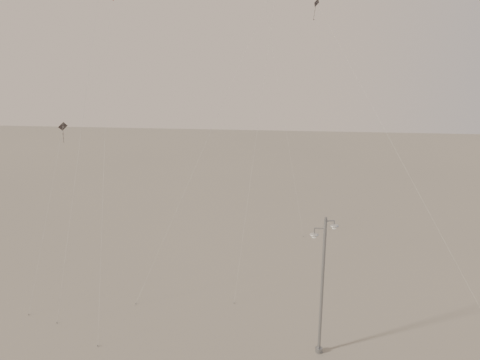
# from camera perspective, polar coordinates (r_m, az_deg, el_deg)

# --- Properties ---
(ground) EXTENTS (160.00, 160.00, 0.00)m
(ground) POSITION_cam_1_polar(r_m,az_deg,el_deg) (31.39, -0.75, -18.64)
(ground) COLOR gray
(ground) RESTS_ON ground
(street_lamp) EXTENTS (1.60, 0.62, 8.69)m
(street_lamp) POSITION_cam_1_polar(r_m,az_deg,el_deg) (28.14, 9.98, -12.23)
(street_lamp) COLOR gray
(street_lamp) RESTS_ON ground
(kite_1) EXTENTS (9.85, 10.61, 23.94)m
(kite_1) POSITION_cam_1_polar(r_m,az_deg,el_deg) (37.25, 1.62, 17.19)
(kite_1) COLOR #352E2C
(kite_1) RESTS_ON ground
(kite_3) EXTENTS (2.04, 11.33, 22.67)m
(kite_3) POSITION_cam_1_polar(r_m,az_deg,el_deg) (34.22, -15.90, 11.63)
(kite_3) COLOR maroon
(kite_3) RESTS_ON ground
(kite_4) EXTENTS (11.67, 15.76, 21.81)m
(kite_4) POSITION_cam_1_polar(r_m,az_deg,el_deg) (38.18, 13.87, 12.21)
(kite_4) COLOR #352E2C
(kite_4) RESTS_ON ground
(kite_6) EXTENTS (0.62, 7.38, 12.35)m
(kite_6) POSITION_cam_1_polar(r_m,az_deg,el_deg) (37.79, -21.47, 1.97)
(kite_6) COLOR #352E2C
(kite_6) RESTS_ON ground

